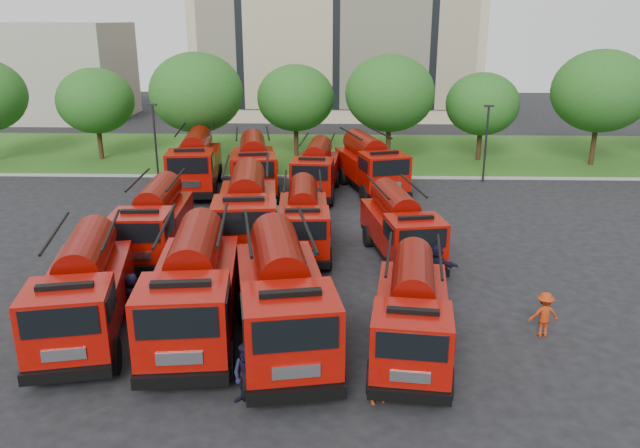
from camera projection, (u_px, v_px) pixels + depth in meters
The scene contains 30 objects.
ground at pixel (284, 283), 25.94m from camera, with size 140.00×140.00×0.00m, color black.
lawn at pixel (310, 153), 50.58m from camera, with size 70.00×16.00×0.12m, color #215015.
curb at pixel (305, 177), 42.90m from camera, with size 70.00×0.30×0.14m, color gray.
side_building at pixel (38, 71), 66.90m from camera, with size 18.00×12.00×10.00m, color gray.
tree_1 at pixel (96, 101), 46.75m from camera, with size 5.71×5.71×6.98m.
tree_2 at pixel (196, 93), 44.86m from camera, with size 6.72×6.72×8.22m.
tree_3 at pixel (296, 98), 47.26m from camera, with size 5.88×5.88×7.19m.
tree_4 at pixel (390, 93), 45.48m from camera, with size 6.55×6.55×8.01m.
tree_5 at pixel (482, 104), 46.52m from camera, with size 5.46×5.46×6.68m.
tree_6 at pixel (601, 91), 44.52m from camera, with size 6.89×6.89×8.42m.
lamp_post_0 at pixel (155, 137), 41.61m from camera, with size 0.60×0.25×5.11m.
lamp_post_1 at pixel (486, 139), 41.02m from camera, with size 0.60×0.25×5.11m.
fire_truck_0 at pixel (84, 290), 21.16m from camera, with size 4.02×7.75×3.36m.
fire_truck_1 at pixel (193, 288), 21.07m from camera, with size 3.57×8.12×3.58m.
fire_truck_2 at pixel (282, 296), 20.39m from camera, with size 4.10×8.28×3.61m.
fire_truck_3 at pixel (412, 312), 19.98m from camera, with size 3.07×6.88×3.03m.
fire_truck_4 at pixel (155, 220), 28.68m from camera, with size 2.88×7.16×3.20m.
fire_truck_5 at pixel (247, 210), 29.46m from camera, with size 3.57×8.20×3.62m.
fire_truck_6 at pixel (303, 219), 29.12m from camera, with size 2.74×6.84×3.06m.
fire_truck_7 at pixel (400, 226), 28.15m from camera, with size 3.46×7.00×3.05m.
fire_truck_8 at pixel (196, 162), 39.41m from camera, with size 3.56×8.11×3.58m.
fire_truck_9 at pixel (254, 166), 38.59m from camera, with size 3.70×7.98×3.50m.
fire_truck_10 at pixel (316, 169), 38.49m from camera, with size 2.94×7.12×3.17m.
fire_truck_11 at pixel (370, 164), 39.14m from camera, with size 4.56×7.96×3.44m.
firefighter_0 at pixel (378, 402), 17.88m from camera, with size 0.61×0.45×1.68m, color #9A280B.
firefighter_1 at pixel (249, 405), 17.74m from camera, with size 0.95×0.52×1.95m, color black.
firefighter_2 at pixel (383, 346), 20.93m from camera, with size 0.95×0.54×1.62m, color #9A280B.
firefighter_3 at pixel (541, 335), 21.63m from camera, with size 1.04×0.54×1.61m, color #9A280B.
firefighter_4 at pixel (135, 319), 22.83m from camera, with size 0.86×0.56×1.76m, color black.
firefighter_5 at pixel (435, 287), 25.52m from camera, with size 1.76×0.76×1.90m, color black.
Camera 1 is at (2.18, -23.80, 10.48)m, focal length 35.00 mm.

